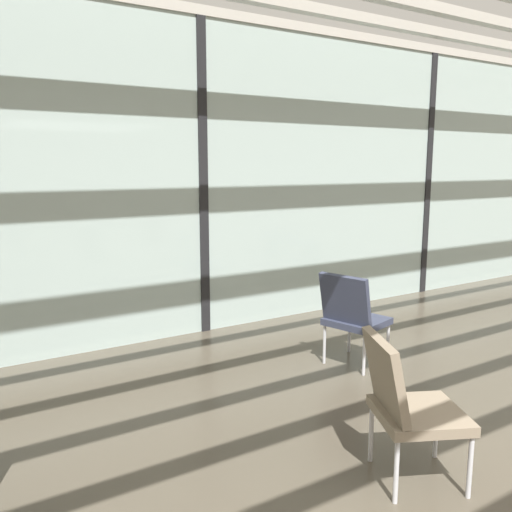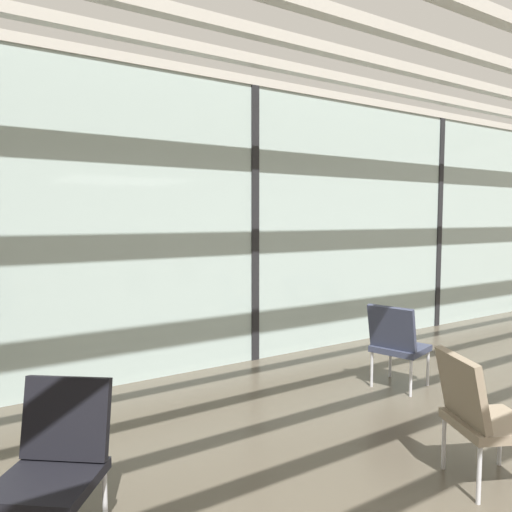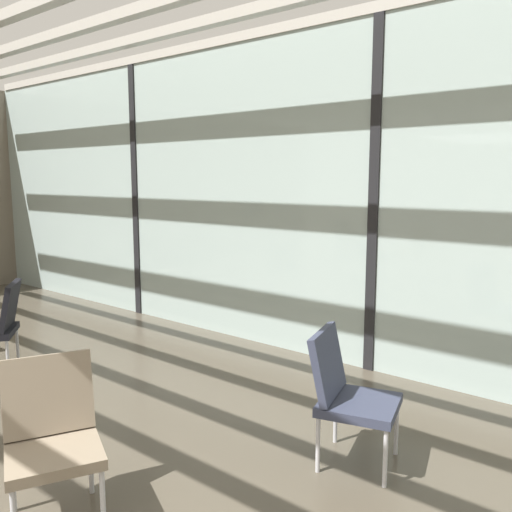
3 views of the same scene
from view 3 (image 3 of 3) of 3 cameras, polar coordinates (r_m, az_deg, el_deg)
The scene contains 5 objects.
glass_curtain_wall at distance 5.16m, azimuth 12.64°, elevation 5.92°, with size 14.00×0.08×3.30m, color #A3B7B2.
window_mullion_0 at distance 7.41m, azimuth -12.49°, elevation 6.61°, with size 0.10×0.12×3.30m, color black.
window_mullion_1 at distance 5.16m, azimuth 12.64°, elevation 5.92°, with size 0.10×0.12×3.30m, color black.
lounge_chair_1 at distance 3.63m, azimuth 9.57°, elevation -13.78°, with size 0.64×0.60×0.87m.
lounge_chair_5 at distance 3.25m, azimuth -20.94°, elevation -16.91°, with size 0.68×0.66×0.87m.
Camera 3 is at (2.30, 0.59, 1.85)m, focal length 37.56 mm.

